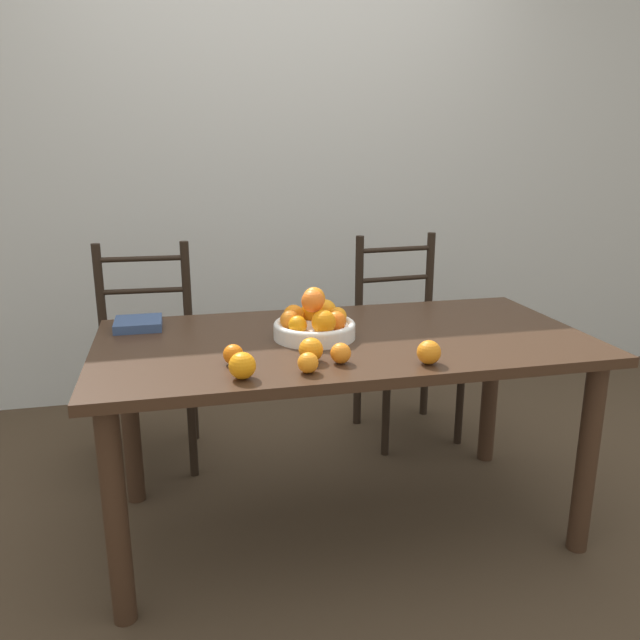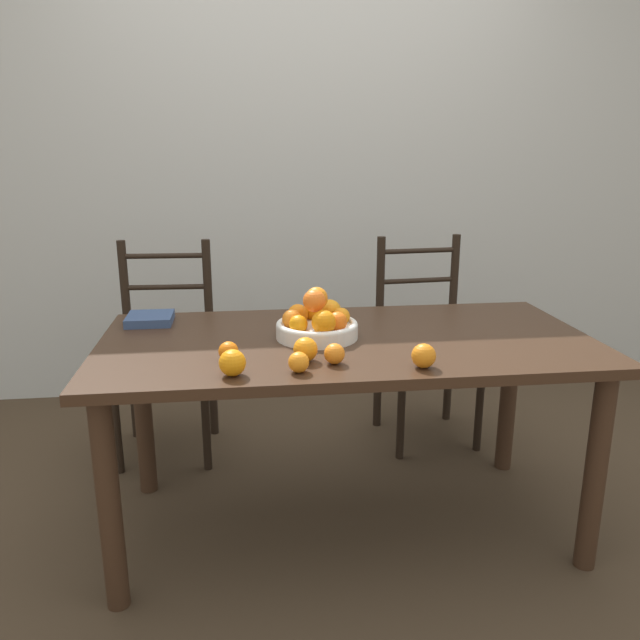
% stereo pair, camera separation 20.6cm
% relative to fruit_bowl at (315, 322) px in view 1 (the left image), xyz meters
% --- Properties ---
extents(ground_plane, '(12.00, 12.00, 0.00)m').
position_rel_fruit_bowl_xyz_m(ground_plane, '(0.10, -0.02, -0.79)').
color(ground_plane, '#423323').
extents(wall_back, '(8.00, 0.06, 2.60)m').
position_rel_fruit_bowl_xyz_m(wall_back, '(0.10, 1.44, 0.51)').
color(wall_back, beige).
rests_on(wall_back, ground_plane).
extents(dining_table, '(1.70, 0.84, 0.73)m').
position_rel_fruit_bowl_xyz_m(dining_table, '(0.10, -0.02, -0.15)').
color(dining_table, '#382316').
rests_on(dining_table, ground_plane).
extents(fruit_bowl, '(0.28, 0.28, 0.18)m').
position_rel_fruit_bowl_xyz_m(fruit_bowl, '(0.00, 0.00, 0.00)').
color(fruit_bowl, white).
rests_on(fruit_bowl, dining_table).
extents(orange_loose_0, '(0.06, 0.06, 0.06)m').
position_rel_fruit_bowl_xyz_m(orange_loose_0, '(-0.10, -0.34, -0.03)').
color(orange_loose_0, orange).
rests_on(orange_loose_0, dining_table).
extents(orange_loose_1, '(0.08, 0.08, 0.08)m').
position_rel_fruit_bowl_xyz_m(orange_loose_1, '(-0.29, -0.34, -0.02)').
color(orange_loose_1, orange).
rests_on(orange_loose_1, dining_table).
extents(orange_loose_2, '(0.06, 0.06, 0.06)m').
position_rel_fruit_bowl_xyz_m(orange_loose_2, '(0.02, -0.28, -0.03)').
color(orange_loose_2, orange).
rests_on(orange_loose_2, dining_table).
extents(orange_loose_3, '(0.07, 0.07, 0.07)m').
position_rel_fruit_bowl_xyz_m(orange_loose_3, '(0.28, -0.34, -0.02)').
color(orange_loose_3, orange).
rests_on(orange_loose_3, dining_table).
extents(orange_loose_4, '(0.06, 0.06, 0.06)m').
position_rel_fruit_bowl_xyz_m(orange_loose_4, '(-0.30, -0.21, -0.03)').
color(orange_loose_4, orange).
rests_on(orange_loose_4, dining_table).
extents(orange_loose_5, '(0.08, 0.08, 0.08)m').
position_rel_fruit_bowl_xyz_m(orange_loose_5, '(-0.07, -0.24, -0.02)').
color(orange_loose_5, orange).
rests_on(orange_loose_5, dining_table).
extents(chair_left, '(0.44, 0.42, 0.97)m').
position_rel_fruit_bowl_xyz_m(chair_left, '(-0.61, 0.70, -0.33)').
color(chair_left, black).
rests_on(chair_left, ground_plane).
extents(chair_right, '(0.45, 0.43, 0.97)m').
position_rel_fruit_bowl_xyz_m(chair_right, '(0.61, 0.70, -0.33)').
color(chair_right, black).
rests_on(chair_right, ground_plane).
extents(book_stack, '(0.17, 0.17, 0.03)m').
position_rel_fruit_bowl_xyz_m(book_stack, '(-0.60, 0.26, -0.04)').
color(book_stack, '#334770').
rests_on(book_stack, dining_table).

